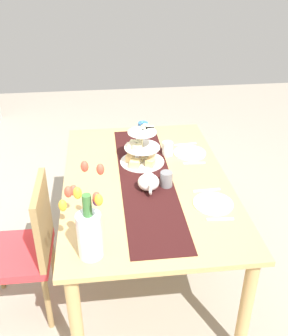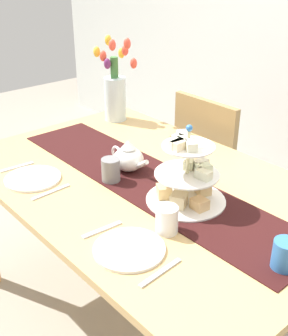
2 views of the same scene
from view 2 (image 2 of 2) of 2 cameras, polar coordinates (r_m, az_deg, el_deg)
The scene contains 16 objects.
ground_plane at distance 2.25m, azimuth 0.37°, elevation -18.91°, with size 8.00×8.00×0.00m, color gray.
dining_table at distance 1.84m, azimuth 0.42°, elevation -4.37°, with size 1.62×1.04×0.76m.
chair_left at distance 2.55m, azimuth 9.33°, elevation 0.52°, with size 0.42×0.42×0.91m.
table_runner at distance 1.79m, azimuth 0.48°, elevation -1.59°, with size 1.46×0.33×0.00m, color black.
tiered_cake_stand at distance 1.61m, azimuth 5.59°, elevation -1.29°, with size 0.30×0.30×0.30m.
teapot at distance 1.85m, azimuth -2.08°, elevation 1.32°, with size 0.24×0.13×0.14m.
tulip_vase at distance 2.41m, azimuth -3.78°, elevation 10.07°, with size 0.23×0.20×0.46m.
dinner_plate_left at distance 1.86m, azimuth -14.30°, elevation -1.33°, with size 0.23×0.23×0.01m, color white.
fork_left at distance 1.98m, azimuth -16.27°, elevation 0.12°, with size 0.02×0.15×0.01m, color silver.
knife_left at distance 1.74m, azimuth -12.06°, elevation -3.09°, with size 0.01×0.17×0.01m, color silver.
dinner_plate_right at distance 1.40m, azimuth -1.94°, elevation -10.52°, with size 0.23×0.23×0.01m, color white.
fork_right at distance 1.50m, azimuth -5.49°, elevation -8.01°, with size 0.02×0.15×0.01m, color silver.
knife_right at distance 1.32m, azimuth 2.17°, elevation -13.47°, with size 0.01×0.17×0.01m, color silver.
mug_grey at distance 1.77m, azimuth -4.35°, elevation -0.23°, with size 0.08×0.08×0.10m, color slate.
mug_white_text at distance 1.46m, azimuth 3.00°, elevation -6.74°, with size 0.08×0.08×0.10m, color white.
mug_orange at distance 1.37m, azimuth 17.90°, elevation -10.76°, with size 0.08×0.08×0.10m, color #3370B7.
Camera 2 is at (1.18, -1.05, 1.61)m, focal length 46.72 mm.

